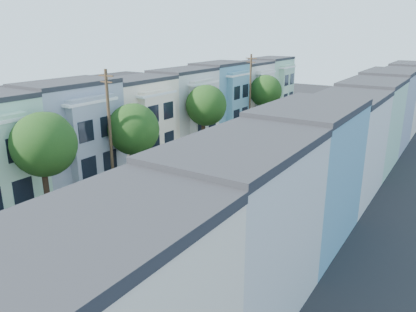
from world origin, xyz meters
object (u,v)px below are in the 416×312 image
(tree_far_r, at_px, (352,106))
(parked_right_a, at_px, (117,278))
(parked_left_d, at_px, (190,154))
(parked_right_b, at_px, (182,234))
(tree_b, at_px, (43,145))
(tree_e, at_px, (265,91))
(tree_c, at_px, (133,129))
(parked_right_d, at_px, (327,136))
(tree_d, at_px, (205,105))
(lead_sedan, at_px, (275,154))
(parked_left_c, at_px, (101,192))
(utility_pole_far, at_px, (250,92))
(parked_left_b, at_px, (9,229))
(fedex_truck, at_px, (212,172))
(parked_right_c, at_px, (303,151))
(utility_pole_near, at_px, (110,129))

(tree_far_r, xyz_separation_m, parked_right_a, (-1.99, -38.58, -3.45))
(parked_left_d, distance_m, parked_right_b, 17.73)
(tree_b, bearing_deg, tree_e, 90.00)
(tree_c, relative_size, parked_right_d, 1.50)
(tree_d, bearing_deg, parked_right_b, -60.59)
(lead_sedan, xyz_separation_m, parked_right_d, (2.26, 10.73, 0.00))
(parked_right_b, bearing_deg, parked_left_c, 172.97)
(tree_c, height_order, lead_sedan, tree_c)
(tree_b, xyz_separation_m, parked_left_c, (1.40, 3.75, -4.64))
(tree_d, height_order, parked_right_d, tree_d)
(tree_b, relative_size, parked_right_b, 1.53)
(tree_e, bearing_deg, parked_left_c, -87.61)
(utility_pole_far, bearing_deg, parked_left_b, -87.81)
(tree_d, relative_size, parked_right_a, 1.60)
(fedex_truck, bearing_deg, parked_right_c, 82.34)
(utility_pole_far, relative_size, parked_left_b, 2.21)
(parked_right_b, distance_m, parked_right_d, 30.46)
(utility_pole_far, xyz_separation_m, parked_right_a, (11.20, -36.79, -4.47))
(tree_d, height_order, tree_far_r, tree_d)
(utility_pole_near, relative_size, parked_left_d, 2.44)
(tree_e, distance_m, parked_left_c, 33.81)
(tree_d, distance_m, parked_right_d, 16.00)
(tree_b, xyz_separation_m, parked_left_d, (1.40, 16.26, -4.61))
(tree_b, xyz_separation_m, lead_sedan, (8.94, 21.22, -4.64))
(tree_far_r, bearing_deg, parked_right_a, -92.96)
(tree_b, height_order, utility_pole_far, utility_pole_far)
(parked_left_b, bearing_deg, tree_far_r, 70.35)
(tree_c, relative_size, lead_sedan, 1.76)
(parked_left_d, bearing_deg, parked_right_c, 30.92)
(parked_left_c, relative_size, parked_right_a, 0.84)
(fedex_truck, relative_size, parked_right_b, 1.27)
(tree_d, relative_size, utility_pole_near, 0.73)
(tree_c, bearing_deg, tree_b, -90.00)
(utility_pole_near, relative_size, parked_right_b, 2.00)
(tree_b, xyz_separation_m, utility_pole_far, (0.00, 32.49, -0.12))
(parked_left_d, bearing_deg, parked_right_a, -69.14)
(tree_b, height_order, tree_c, tree_b)
(tree_e, xyz_separation_m, parked_right_b, (11.20, -35.80, -3.95))
(fedex_truck, relative_size, parked_right_c, 1.37)
(parked_left_d, bearing_deg, tree_e, 89.18)
(parked_left_c, height_order, parked_left_d, parked_left_d)
(tree_e, distance_m, utility_pole_far, 4.82)
(parked_right_a, height_order, parked_right_d, parked_right_a)
(parked_left_d, bearing_deg, tree_c, -105.98)
(fedex_truck, distance_m, parked_right_b, 9.28)
(parked_left_c, height_order, parked_right_a, parked_right_a)
(tree_far_r, bearing_deg, parked_left_b, -107.04)
(parked_right_a, relative_size, parked_right_c, 0.99)
(tree_d, distance_m, parked_right_a, 28.31)
(parked_right_c, height_order, parked_right_d, parked_right_c)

